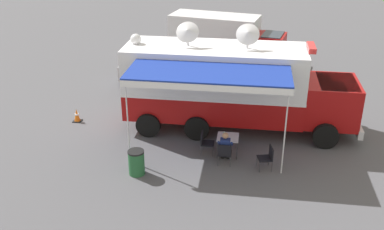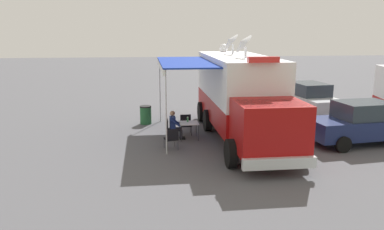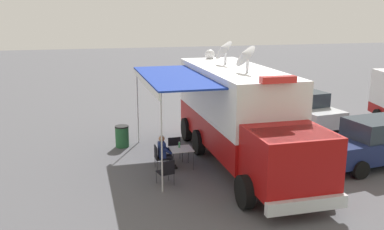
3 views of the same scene
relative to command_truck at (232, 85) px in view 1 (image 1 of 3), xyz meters
The scene contains 14 objects.
ground_plane 2.09m from the command_truck, 91.72° to the right, with size 100.00×100.00×0.00m, color #515156.
lot_stripe 4.23m from the command_truck, 164.05° to the right, with size 0.12×4.80×0.01m, color silver.
command_truck is the anchor object (origin of this frame).
folding_table 2.58m from the command_truck, ahead, with size 0.81×0.81×0.73m.
water_bottle 2.53m from the command_truck, ahead, with size 0.07×0.07×0.22m.
folding_chair_at_table 3.36m from the command_truck, ahead, with size 0.49×0.49×0.87m.
folding_chair_beside_table 2.82m from the command_truck, 19.41° to the right, with size 0.49×0.49×0.87m.
folding_chair_spare_by_truck 3.71m from the command_truck, 26.46° to the left, with size 0.58×0.58×0.87m.
seated_responder 3.13m from the command_truck, ahead, with size 0.66×0.56×1.25m.
trash_bin 5.29m from the command_truck, 35.88° to the right, with size 0.57×0.57×0.91m.
traffic_cone 6.89m from the command_truck, 86.52° to the right, with size 0.36×0.36×0.58m.
support_truck 9.30m from the command_truck, behind, with size 3.31×7.06×2.70m.
car_behind_truck 5.04m from the command_truck, 162.36° to the left, with size 4.39×2.41×1.76m.
car_far_corner 6.52m from the command_truck, 139.58° to the right, with size 2.45×4.41×1.76m.
Camera 1 is at (17.05, 1.75, 8.52)m, focal length 41.88 mm.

